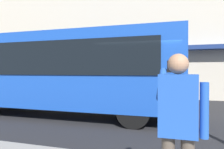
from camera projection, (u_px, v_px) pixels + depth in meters
name	position (u px, v px, depth m)	size (l,w,h in m)	color
ground_plane	(143.00, 121.00, 7.38)	(60.00, 60.00, 0.00)	#232326
building_facade_far	(162.00, 2.00, 13.76)	(28.00, 1.55, 12.00)	beige
red_bus	(62.00, 71.00, 8.39)	(9.05, 2.54, 3.08)	#1947AD
pedestrian_photographer	(178.00, 120.00, 2.36)	(0.53, 0.52, 1.70)	#4C4238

